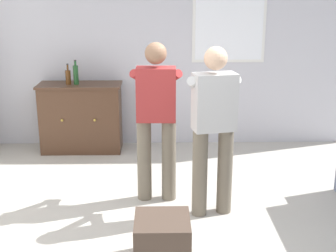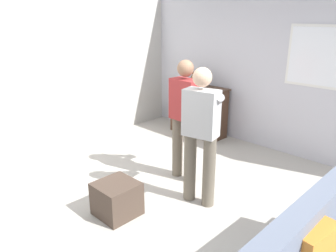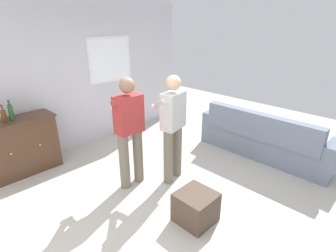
# 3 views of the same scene
# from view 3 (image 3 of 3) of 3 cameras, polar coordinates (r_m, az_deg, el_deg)

# --- Properties ---
(ground) EXTENTS (10.40, 10.40, 0.00)m
(ground) POSITION_cam_3_polar(r_m,az_deg,el_deg) (3.96, 1.98, -15.06)
(ground) COLOR #B2ADA3
(wall_back_with_window) EXTENTS (5.20, 0.15, 2.80)m
(wall_back_with_window) POSITION_cam_3_polar(r_m,az_deg,el_deg) (5.42, -19.23, 10.38)
(wall_back_with_window) COLOR silver
(wall_back_with_window) RESTS_ON ground
(couch) EXTENTS (0.57, 2.42, 0.89)m
(couch) POSITION_cam_3_polar(r_m,az_deg,el_deg) (5.13, 19.72, -2.80)
(couch) COLOR slate
(couch) RESTS_ON ground
(sideboard_cabinet) EXTENTS (1.12, 0.49, 0.94)m
(sideboard_cabinet) POSITION_cam_3_polar(r_m,az_deg,el_deg) (4.93, -29.32, -3.86)
(sideboard_cabinet) COLOR #472D1E
(sideboard_cabinet) RESTS_ON ground
(bottle_wine_green) EXTENTS (0.07, 0.07, 0.28)m
(bottle_wine_green) POSITION_cam_3_polar(r_m,az_deg,el_deg) (4.69, -32.14, 1.90)
(bottle_wine_green) COLOR #593314
(bottle_wine_green) RESTS_ON sideboard_cabinet
(bottle_liquor_amber) EXTENTS (0.07, 0.07, 0.33)m
(bottle_liquor_amber) POSITION_cam_3_polar(r_m,az_deg,el_deg) (4.70, -31.01, 2.60)
(bottle_liquor_amber) COLOR #1E4C23
(bottle_liquor_amber) RESTS_ON sideboard_cabinet
(ottoman) EXTENTS (0.45, 0.45, 0.40)m
(ottoman) POSITION_cam_3_polar(r_m,az_deg,el_deg) (3.48, 6.04, -17.14)
(ottoman) COLOR #47382D
(ottoman) RESTS_ON ground
(person_standing_left) EXTENTS (0.56, 0.48, 1.68)m
(person_standing_left) POSITION_cam_3_polar(r_m,az_deg,el_deg) (3.84, -8.48, -0.46)
(person_standing_left) COLOR #6B6051
(person_standing_left) RESTS_ON ground
(person_standing_right) EXTENTS (0.55, 0.51, 1.68)m
(person_standing_right) POSITION_cam_3_polar(r_m,az_deg,el_deg) (3.94, 0.96, 0.39)
(person_standing_right) COLOR #6B6051
(person_standing_right) RESTS_ON ground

